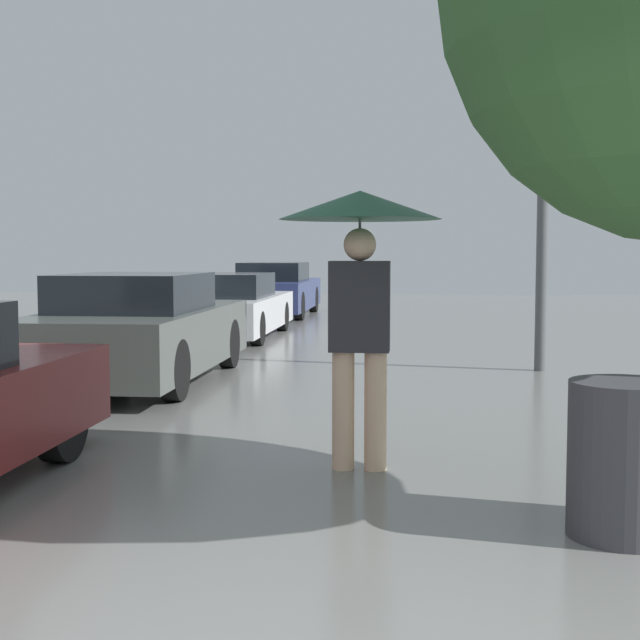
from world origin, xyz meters
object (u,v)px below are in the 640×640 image
(parked_car_third, at_px, (226,307))
(parked_car_farthest, at_px, (275,290))
(trash_bin, at_px, (624,459))
(parked_car_second, at_px, (139,330))
(pedestrian, at_px, (360,247))
(street_lamp, at_px, (543,188))

(parked_car_third, relative_size, parked_car_farthest, 0.98)
(parked_car_third, xyz_separation_m, trash_bin, (4.49, -10.78, -0.12))
(parked_car_second, distance_m, trash_bin, 6.87)
(parked_car_second, xyz_separation_m, parked_car_third, (-0.13, 5.48, -0.07))
(pedestrian, relative_size, parked_car_third, 0.44)
(parked_car_farthest, height_order, street_lamp, street_lamp)
(parked_car_second, xyz_separation_m, trash_bin, (4.36, -5.31, -0.19))
(pedestrian, distance_m, trash_bin, 2.32)
(parked_car_second, distance_m, street_lamp, 5.36)
(parked_car_third, bearing_deg, trash_bin, -67.39)
(pedestrian, height_order, parked_car_second, pedestrian)
(parked_car_second, distance_m, parked_car_third, 5.48)
(street_lamp, bearing_deg, trash_bin, -94.09)
(parked_car_farthest, bearing_deg, pedestrian, -78.80)
(parked_car_second, xyz_separation_m, parked_car_farthest, (-0.11, 10.93, -0.00))
(pedestrian, height_order, parked_car_farthest, pedestrian)
(street_lamp, bearing_deg, parked_car_second, -162.77)
(parked_car_third, xyz_separation_m, parked_car_farthest, (0.03, 5.45, 0.07))
(parked_car_farthest, distance_m, street_lamp, 10.79)
(parked_car_third, bearing_deg, street_lamp, -38.62)
(parked_car_second, bearing_deg, trash_bin, -50.62)
(pedestrian, bearing_deg, parked_car_third, 107.51)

